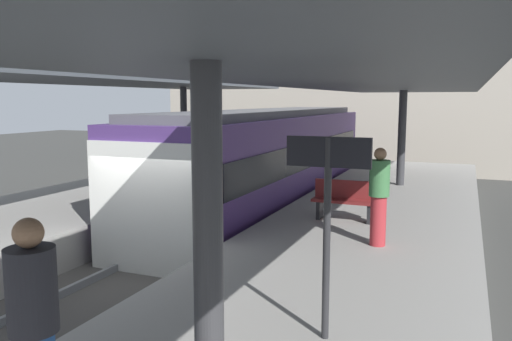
% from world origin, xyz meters
% --- Properties ---
extents(ground_plane, '(80.00, 80.00, 0.00)m').
position_xyz_m(ground_plane, '(0.00, 0.00, 0.00)').
color(ground_plane, '#383835').
extents(platform_left, '(4.40, 28.00, 1.00)m').
position_xyz_m(platform_left, '(-3.80, 0.00, 0.50)').
color(platform_left, gray).
rests_on(platform_left, ground_plane).
extents(platform_right, '(4.40, 28.00, 1.00)m').
position_xyz_m(platform_right, '(3.80, 0.00, 0.50)').
color(platform_right, gray).
rests_on(platform_right, ground_plane).
extents(track_ballast, '(3.20, 28.00, 0.20)m').
position_xyz_m(track_ballast, '(0.00, 0.00, 0.10)').
color(track_ballast, '#423F3D').
rests_on(track_ballast, ground_plane).
extents(rail_near_side, '(0.08, 28.00, 0.14)m').
position_xyz_m(rail_near_side, '(-0.72, 0.00, 0.27)').
color(rail_near_side, slate).
rests_on(rail_near_side, track_ballast).
extents(rail_far_side, '(0.08, 28.00, 0.14)m').
position_xyz_m(rail_far_side, '(0.72, 0.00, 0.27)').
color(rail_far_side, slate).
rests_on(rail_far_side, track_ballast).
extents(commuter_train, '(2.78, 13.07, 3.10)m').
position_xyz_m(commuter_train, '(0.00, 6.25, 1.73)').
color(commuter_train, '#472D6B').
rests_on(commuter_train, track_ballast).
extents(canopy_left, '(4.18, 21.00, 3.22)m').
position_xyz_m(canopy_left, '(-3.80, 1.40, 4.10)').
color(canopy_left, '#333335').
rests_on(canopy_left, platform_left).
extents(canopy_right, '(4.18, 21.00, 3.04)m').
position_xyz_m(canopy_right, '(3.80, 1.40, 3.92)').
color(canopy_right, '#333335').
rests_on(canopy_right, platform_right).
extents(platform_bench, '(1.40, 0.41, 0.86)m').
position_xyz_m(platform_bench, '(3.26, 2.45, 1.46)').
color(platform_bench, black).
rests_on(platform_bench, platform_right).
extents(platform_sign, '(0.90, 0.08, 2.21)m').
position_xyz_m(platform_sign, '(4.30, -3.15, 2.62)').
color(platform_sign, '#262628').
rests_on(platform_sign, platform_right).
extents(passenger_near_bench, '(0.36, 0.36, 1.76)m').
position_xyz_m(passenger_near_bench, '(2.77, -5.68, 1.92)').
color(passenger_near_bench, navy).
rests_on(passenger_near_bench, platform_right).
extents(passenger_mid_platform, '(0.36, 0.36, 1.76)m').
position_xyz_m(passenger_mid_platform, '(4.24, 0.74, 1.92)').
color(passenger_mid_platform, maroon).
rests_on(passenger_mid_platform, platform_right).
extents(station_building_backdrop, '(18.00, 6.00, 11.00)m').
position_xyz_m(station_building_backdrop, '(-1.13, 20.00, 5.50)').
color(station_building_backdrop, '#A89E8E').
rests_on(station_building_backdrop, ground_plane).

